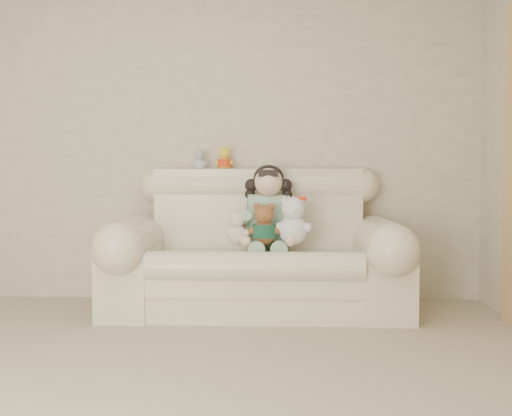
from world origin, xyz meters
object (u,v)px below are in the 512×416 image
object	(u,v)px
sofa	(257,240)
seated_child	(269,208)
white_cat	(293,215)
cream_teddy	(237,224)
brown_teddy	(264,220)

from	to	relation	value
sofa	seated_child	world-z (taller)	seated_child
seated_child	white_cat	distance (m)	0.27
seated_child	cream_teddy	xyz separation A→B (m)	(-0.21, -0.21, -0.10)
sofa	seated_child	size ratio (longest dim) A/B	3.25
brown_teddy	cream_teddy	xyz separation A→B (m)	(-0.19, 0.01, -0.03)
brown_teddy	white_cat	xyz separation A→B (m)	(0.20, 0.02, 0.03)
sofa	seated_child	bearing A→B (deg)	43.73
white_cat	brown_teddy	bearing A→B (deg)	174.61
brown_teddy	white_cat	world-z (taller)	white_cat
seated_child	cream_teddy	size ratio (longest dim) A/B	2.33
seated_child	brown_teddy	bearing A→B (deg)	-101.96
seated_child	cream_teddy	distance (m)	0.32
sofa	brown_teddy	size ratio (longest dim) A/B	6.26
seated_child	brown_teddy	distance (m)	0.24
white_cat	cream_teddy	world-z (taller)	white_cat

